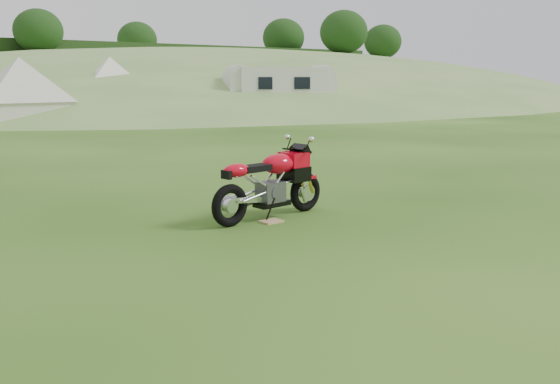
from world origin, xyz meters
TOP-DOWN VIEW (x-y plane):
  - ground at (0.00, 0.00)m, footprint 120.00×120.00m
  - hillside at (24.00, 40.00)m, footprint 80.00×64.00m
  - hedgerow at (24.00, 40.00)m, footprint 36.00×1.20m
  - sport_motorcycle at (0.70, 1.79)m, footprint 1.77×0.56m
  - plywood_board at (0.58, 1.60)m, footprint 0.27×0.21m
  - tent_mid at (3.14, 19.83)m, footprint 3.03×3.03m
  - tent_right at (7.68, 22.04)m, footprint 3.61×3.61m
  - caravan at (13.23, 17.04)m, footprint 5.22×3.77m

SIDE VIEW (x-z plane):
  - ground at x=0.00m, z-range 0.00..0.00m
  - hillside at x=24.00m, z-range -4.00..4.00m
  - hedgerow at x=24.00m, z-range -4.30..4.30m
  - plywood_board at x=0.58m, z-range 0.00..0.02m
  - sport_motorcycle at x=0.70m, z-range 0.00..1.05m
  - caravan at x=13.23m, z-range 0.00..2.23m
  - tent_mid at x=3.14m, z-range 0.00..2.56m
  - tent_right at x=7.68m, z-range 0.00..2.65m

